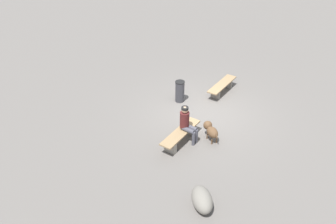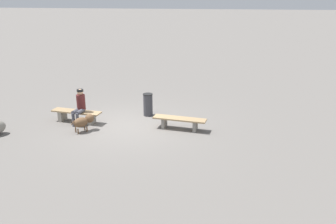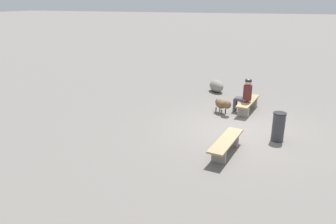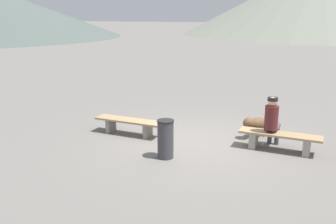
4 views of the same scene
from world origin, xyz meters
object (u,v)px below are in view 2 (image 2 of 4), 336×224
object	(u,v)px
bench_left	(180,121)
bench_right	(77,115)
seated_person	(80,104)
trash_bin	(148,105)
dog	(84,121)

from	to	relation	value
bench_left	bench_right	size ratio (longest dim) A/B	0.99
seated_person	bench_left	bearing A→B (deg)	-169.77
bench_left	bench_right	xyz separation A→B (m)	(3.89, -0.09, -0.01)
bench_left	trash_bin	world-z (taller)	trash_bin
bench_left	seated_person	xyz separation A→B (m)	(3.68, 0.03, 0.43)
bench_left	dog	distance (m)	3.35
bench_left	dog	world-z (taller)	dog
bench_left	seated_person	bearing A→B (deg)	7.68
bench_right	dog	bearing A→B (deg)	134.27
seated_person	trash_bin	size ratio (longest dim) A/B	1.46
seated_person	dog	size ratio (longest dim) A/B	1.79
bench_left	dog	bearing A→B (deg)	20.10
bench_right	dog	world-z (taller)	dog
bench_left	bench_right	distance (m)	3.89
dog	bench_right	bearing A→B (deg)	77.86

